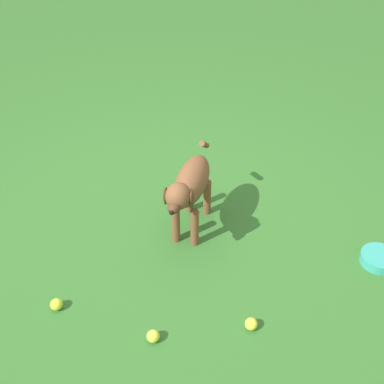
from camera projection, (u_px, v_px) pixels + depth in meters
The scene contains 6 objects.
ground at pixel (160, 229), 3.13m from camera, with size 14.00×14.00×0.00m, color #2D6026.
dog at pixel (190, 186), 2.90m from camera, with size 0.75×0.36×0.53m.
tennis_ball_0 at pixel (251, 324), 2.49m from camera, with size 0.07×0.07×0.07m, color #CFDC35.
tennis_ball_1 at pixel (153, 336), 2.44m from camera, with size 0.07×0.07×0.07m, color #C7D43B.
tennis_ball_2 at pixel (56, 304), 2.59m from camera, with size 0.07×0.07×0.07m, color #C3D832.
water_bowl at pixel (379, 259), 2.87m from camera, with size 0.22×0.22×0.06m, color teal.
Camera 1 is at (-1.76, -1.56, 2.09)m, focal length 45.60 mm.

